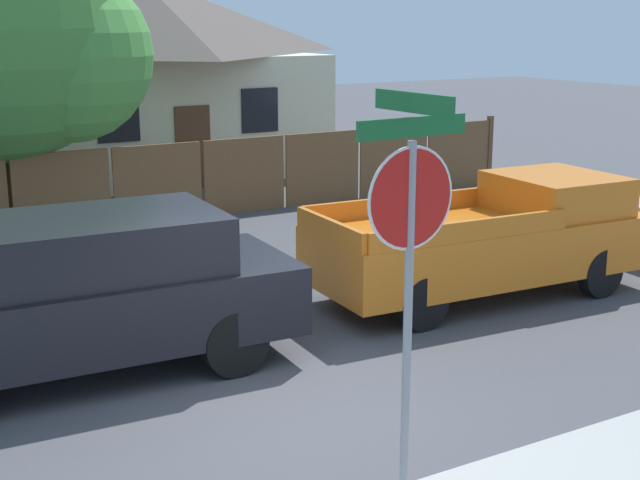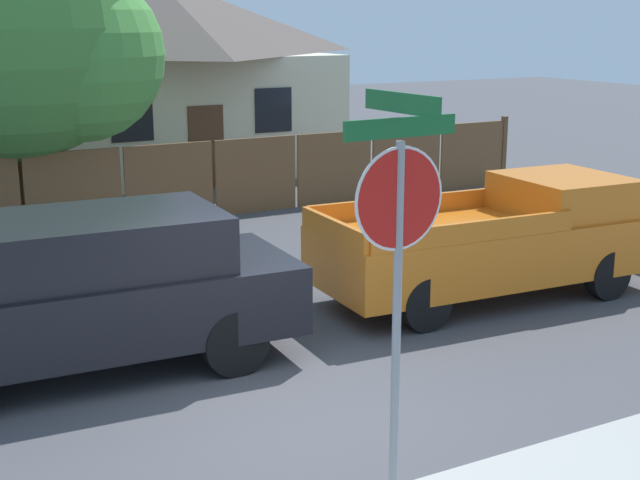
{
  "view_description": "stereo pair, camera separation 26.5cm",
  "coord_description": "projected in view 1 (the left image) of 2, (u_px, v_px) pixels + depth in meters",
  "views": [
    {
      "loc": [
        -4.07,
        -7.83,
        4.06
      ],
      "look_at": [
        0.87,
        0.64,
        1.6
      ],
      "focal_mm": 50.0,
      "sensor_mm": 36.0,
      "label": 1
    },
    {
      "loc": [
        -3.84,
        -7.96,
        4.06
      ],
      "look_at": [
        0.87,
        0.64,
        1.6
      ],
      "focal_mm": 50.0,
      "sensor_mm": 36.0,
      "label": 2
    }
  ],
  "objects": [
    {
      "name": "ground_plane",
      "position": [
        280.0,
        407.0,
        9.54
      ],
      "size": [
        80.0,
        80.0,
        0.0
      ],
      "primitive_type": "plane",
      "color": "#47474C"
    },
    {
      "name": "wooden_fence",
      "position": [
        245.0,
        175.0,
        18.88
      ],
      "size": [
        13.6,
        0.12,
        1.69
      ],
      "color": "brown",
      "rests_on": "ground"
    },
    {
      "name": "house",
      "position": [
        140.0,
        69.0,
        24.08
      ],
      "size": [
        8.71,
        7.66,
        5.18
      ],
      "color": "beige",
      "rests_on": "ground"
    },
    {
      "name": "oak_tree",
      "position": [
        8.0,
        34.0,
        16.59
      ],
      "size": [
        5.34,
        5.09,
        6.42
      ],
      "color": "brown",
      "rests_on": "ground"
    },
    {
      "name": "red_suv",
      "position": [
        77.0,
        290.0,
        10.19
      ],
      "size": [
        5.08,
        2.21,
        1.87
      ],
      "rotation": [
        0.0,
        0.0,
        -0.05
      ],
      "color": "black",
      "rests_on": "ground"
    },
    {
      "name": "orange_pickup",
      "position": [
        491.0,
        239.0,
        13.24
      ],
      "size": [
        5.2,
        2.21,
        1.73
      ],
      "rotation": [
        0.0,
        0.0,
        -0.05
      ],
      "color": "orange",
      "rests_on": "ground"
    },
    {
      "name": "stop_sign",
      "position": [
        410.0,
        238.0,
        6.76
      ],
      "size": [
        1.0,
        0.9,
        3.53
      ],
      "rotation": [
        0.0,
        0.0,
        0.04
      ],
      "color": "gray",
      "rests_on": "ground"
    }
  ]
}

